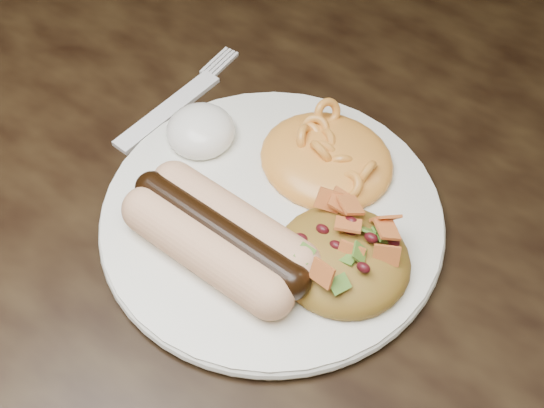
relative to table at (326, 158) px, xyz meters
The scene contains 7 objects.
table is the anchor object (origin of this frame).
plate 0.18m from the table, 74.53° to the right, with size 0.23×0.23×0.01m, color silver.
hotdog 0.22m from the table, 81.14° to the right, with size 0.12×0.07×0.03m.
mac_and_cheese 0.16m from the table, 61.33° to the right, with size 0.10×0.09×0.04m, color #FF9A37.
sour_cream 0.17m from the table, 109.40° to the right, with size 0.05×0.05×0.03m, color white.
taco_salad 0.22m from the table, 56.60° to the right, with size 0.09×0.08×0.04m.
fork 0.16m from the table, 130.26° to the right, with size 0.02×0.12×0.00m, color silver.
Camera 1 is at (0.21, -0.39, 1.17)m, focal length 50.00 mm.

